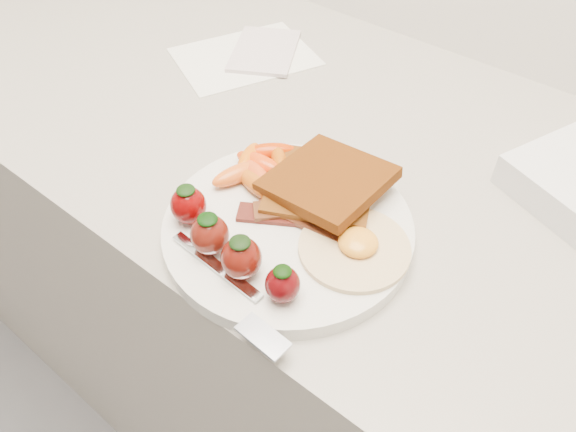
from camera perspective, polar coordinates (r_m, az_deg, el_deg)
The scene contains 11 objects.
counter at distance 1.06m, azimuth 5.16°, elevation -12.72°, with size 2.00×0.60×0.90m, color gray.
plate at distance 0.61m, azimuth 0.00°, elevation -1.26°, with size 0.27×0.27×0.02m, color silver.
toast_lower at distance 0.63m, azimuth 3.36°, elevation 2.99°, with size 0.12×0.12×0.01m, color #41230F.
toast_upper at distance 0.62m, azimuth 4.05°, elevation 3.66°, with size 0.12×0.12×0.01m, color #431F04.
fried_egg at distance 0.58m, azimuth 6.87°, elevation -3.09°, with size 0.15×0.15×0.02m.
bacon_strips at distance 0.60m, azimuth 0.91°, elevation 0.25°, with size 0.12×0.10×0.01m.
baby_carrots at distance 0.65m, azimuth -3.10°, elevation 4.98°, with size 0.09×0.12×0.02m.
strawberries at distance 0.56m, azimuth -6.44°, elevation -2.54°, with size 0.18×0.06×0.05m.
fork at distance 0.54m, azimuth -5.29°, elevation -8.08°, with size 0.18×0.05×0.00m.
paper_sheet at distance 0.91m, azimuth -4.41°, elevation 15.83°, with size 0.15×0.21×0.00m, color white.
notepad at distance 0.92m, azimuth -2.39°, elevation 16.45°, with size 0.09×0.14×0.01m, color beige.
Camera 1 is at (0.28, 1.21, 1.35)m, focal length 35.00 mm.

